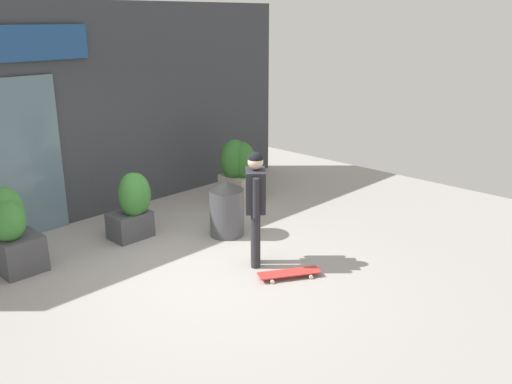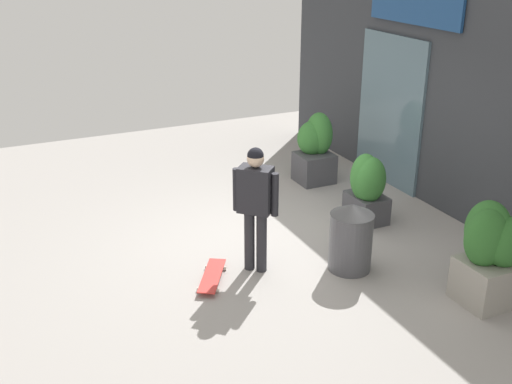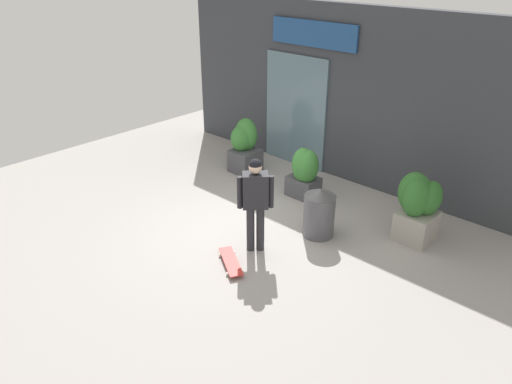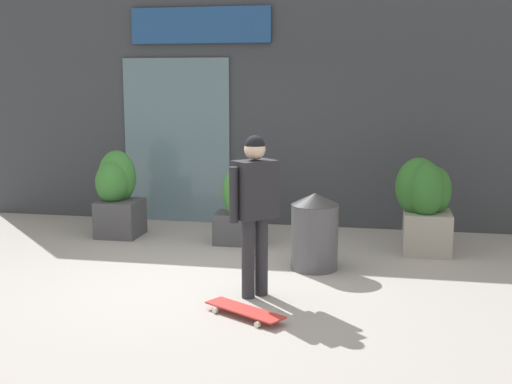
# 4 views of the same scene
# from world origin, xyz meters

# --- Properties ---
(ground_plane) EXTENTS (12.00, 12.00, 0.00)m
(ground_plane) POSITION_xyz_m (0.00, 0.00, 0.00)
(ground_plane) COLOR #9E9993
(building_facade) EXTENTS (8.91, 0.31, 3.56)m
(building_facade) POSITION_xyz_m (-0.04, 3.00, 1.77)
(building_facade) COLOR #383A3F
(building_facade) RESTS_ON ground_plane
(skateboarder) EXTENTS (0.47, 0.47, 1.62)m
(skateboarder) POSITION_xyz_m (0.56, -0.46, 0.98)
(skateboarder) COLOR #28282D
(skateboarder) RESTS_ON ground_plane
(skateboard) EXTENTS (0.82, 0.62, 0.08)m
(skateboard) POSITION_xyz_m (0.58, -1.06, 0.06)
(skateboard) COLOR red
(skateboard) RESTS_ON ground_plane
(planter_box_left) EXTENTS (0.64, 0.52, 1.06)m
(planter_box_left) POSITION_xyz_m (-0.03, 1.59, 0.55)
(planter_box_left) COLOR #47474C
(planter_box_left) RESTS_ON ground_plane
(planter_box_right) EXTENTS (0.70, 0.75, 1.20)m
(planter_box_right) POSITION_xyz_m (2.32, 1.64, 0.66)
(planter_box_right) COLOR gray
(planter_box_right) RESTS_ON ground_plane
(planter_box_mid) EXTENTS (0.62, 0.63, 1.18)m
(planter_box_mid) POSITION_xyz_m (-1.84, 1.77, 0.60)
(planter_box_mid) COLOR #47474C
(planter_box_mid) RESTS_ON ground_plane
(trash_bin) EXTENTS (0.55, 0.55, 0.89)m
(trash_bin) POSITION_xyz_m (1.04, 0.63, 0.45)
(trash_bin) COLOR #4C4C51
(trash_bin) RESTS_ON ground_plane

